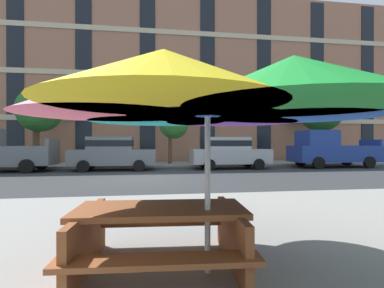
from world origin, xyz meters
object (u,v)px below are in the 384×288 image
Objects in this scene: sedan_gray at (113,152)px; sedan_silver at (229,152)px; street_tree_right at (319,105)px; patio_umbrella at (208,97)px; pickup_blue at (330,150)px; street_tree_left at (38,111)px; picnic_table at (161,233)px; street_tree_middle at (172,122)px.

sedan_silver is (6.40, 0.00, 0.00)m from sedan_gray.
street_tree_right is 1.57× the size of patio_umbrella.
street_tree_right is at bearing 67.42° from pickup_blue.
picnic_table is (6.82, -15.32, -2.89)m from street_tree_left.
sedan_gray is at bearing -141.71° from street_tree_middle.
sedan_gray is 0.91× the size of street_tree_left.
pickup_blue is at bearing 51.58° from patio_umbrella.
pickup_blue is at bearing -16.24° from street_tree_middle.
street_tree_left is 1.23× the size of street_tree_middle.
street_tree_right reaches higher than street_tree_middle.
street_tree_left is (-4.73, 2.81, 2.43)m from sedan_gray.
sedan_silver is 4.44m from street_tree_middle.
patio_umbrella is at bearing -93.15° from street_tree_middle.
street_tree_right is 19.96m from picnic_table.
street_tree_left is at bearing 115.18° from patio_umbrella.
sedan_silver is at bearing 73.16° from patio_umbrella.
sedan_gray reaches higher than picnic_table.
pickup_blue is (12.63, 0.00, 0.08)m from sedan_gray.
pickup_blue is at bearing 0.00° from sedan_silver.
sedan_gray is 6.02m from street_tree_left.
street_tree_middle is at bearing 163.76° from pickup_blue.
street_tree_right is at bearing 12.66° from sedan_gray.
patio_umbrella is at bearing -125.70° from street_tree_right.
street_tree_middle is at bearing 85.03° from picnic_table.
picnic_table is (-1.32, -15.19, -2.33)m from street_tree_middle.
sedan_gray is 1.00× the size of sedan_silver.
sedan_silver is at bearing -41.87° from street_tree_middle.
picnic_table is at bearing -66.01° from street_tree_left.
street_tree_right reaches higher than sedan_silver.
street_tree_middle reaches higher than patio_umbrella.
pickup_blue is 9.78m from street_tree_middle.
street_tree_middle is at bearing 38.29° from sedan_gray.
street_tree_left reaches higher than street_tree_middle.
street_tree_middle reaches higher than sedan_silver.
street_tree_left reaches higher than picnic_table.
patio_umbrella reaches higher than sedan_silver.
pickup_blue is at bearing -9.19° from street_tree_left.
pickup_blue is (6.23, 0.00, 0.08)m from sedan_silver.
street_tree_left is at bearing 113.99° from picnic_table.
street_tree_middle is (3.40, 2.69, 1.87)m from sedan_gray.
pickup_blue is at bearing 0.00° from sedan_gray.
sedan_silver is 6.23m from pickup_blue.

